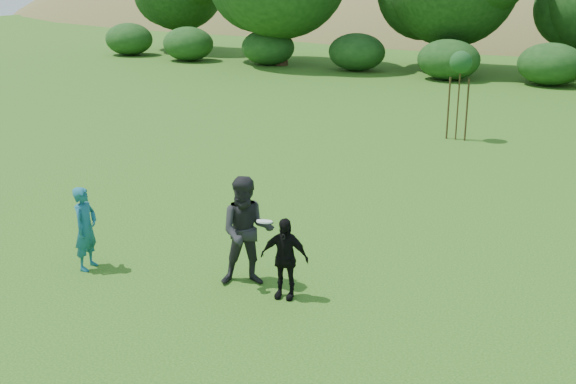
% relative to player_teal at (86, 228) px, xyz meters
% --- Properties ---
extents(ground, '(120.00, 120.00, 0.00)m').
position_rel_player_teal_xyz_m(ground, '(2.73, -0.17, -0.79)').
color(ground, '#19470C').
rests_on(ground, ground).
extents(player_teal, '(0.47, 0.63, 1.58)m').
position_rel_player_teal_xyz_m(player_teal, '(0.00, 0.00, 0.00)').
color(player_teal, '#195C70').
rests_on(player_teal, ground).
extents(player_grey, '(1.20, 1.13, 1.97)m').
position_rel_player_teal_xyz_m(player_grey, '(2.99, 0.79, 0.20)').
color(player_grey, '#232426').
rests_on(player_grey, ground).
extents(player_black, '(0.89, 0.50, 1.43)m').
position_rel_player_teal_xyz_m(player_black, '(3.82, 0.61, -0.08)').
color(player_black, black).
rests_on(player_black, ground).
extents(frisbee, '(0.27, 0.27, 0.07)m').
position_rel_player_teal_xyz_m(frisbee, '(3.52, 0.48, 0.57)').
color(frisbee, white).
rests_on(frisbee, ground).
extents(sapling, '(0.70, 0.70, 2.85)m').
position_rel_player_teal_xyz_m(sapling, '(3.30, 13.47, 1.63)').
color(sapling, '#3D2E18').
rests_on(sapling, ground).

